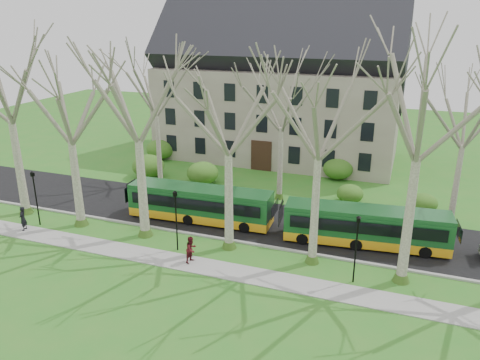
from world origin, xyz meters
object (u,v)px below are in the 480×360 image
Objects in this scene: pedestrian_a at (23,218)px; pedestrian_b at (191,249)px; bus_lead at (200,204)px; bus_follow at (366,226)px.

pedestrian_b is at bearing 72.66° from pedestrian_a.
pedestrian_a is at bearing 103.11° from pedestrian_b.
pedestrian_b is at bearing -72.85° from bus_lead.
bus_follow is 5.99× the size of pedestrian_a.
bus_lead is 1.01× the size of bus_follow.
pedestrian_b is (14.04, -0.02, -0.03)m from pedestrian_a.
bus_lead reaches higher than pedestrian_a.
bus_follow is 12.27m from pedestrian_b.
bus_follow is at bearing 87.60° from pedestrian_a.
pedestrian_b is (2.25, -6.25, -0.52)m from bus_lead.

